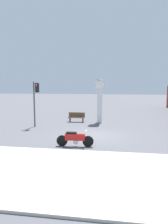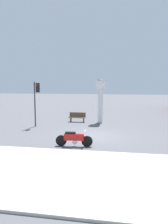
% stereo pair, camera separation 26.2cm
% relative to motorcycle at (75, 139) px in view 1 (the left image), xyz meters
% --- Properties ---
extents(ground_plane, '(120.00, 120.00, 0.00)m').
position_rel_motorcycle_xyz_m(ground_plane, '(0.75, 2.80, -0.47)').
color(ground_plane, '#56565B').
extents(sidewalk_strip, '(36.00, 6.00, 0.10)m').
position_rel_motorcycle_xyz_m(sidewalk_strip, '(0.75, -4.00, -0.42)').
color(sidewalk_strip, '#BCB7A8').
rests_on(sidewalk_strip, ground_plane).
extents(motorcycle, '(2.23, 0.48, 0.98)m').
position_rel_motorcycle_xyz_m(motorcycle, '(0.00, 0.00, 0.00)').
color(motorcycle, black).
rests_on(motorcycle, ground_plane).
extents(clock_tower, '(1.02, 1.02, 4.23)m').
position_rel_motorcycle_xyz_m(clock_tower, '(0.78, 8.22, 2.34)').
color(clock_tower, white).
rests_on(clock_tower, ground_plane).
extents(traffic_light, '(0.50, 0.35, 3.88)m').
position_rel_motorcycle_xyz_m(traffic_light, '(-4.47, 5.33, 2.21)').
color(traffic_light, '#47474C').
rests_on(traffic_light, ground_plane).
extents(bench, '(1.60, 0.44, 0.92)m').
position_rel_motorcycle_xyz_m(bench, '(-1.47, 8.24, 0.02)').
color(bench, brown).
rests_on(bench, ground_plane).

